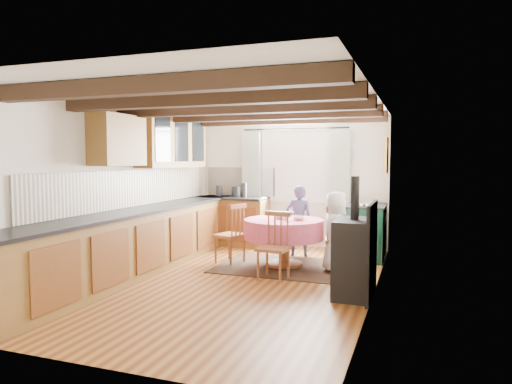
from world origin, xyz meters
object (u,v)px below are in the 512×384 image
at_px(dining_table, 284,243).
at_px(aga_range, 365,231).
at_px(chair_left, 230,233).
at_px(child_right, 336,232).
at_px(cup, 287,217).
at_px(chair_near, 273,246).
at_px(chair_right, 339,238).
at_px(cast_iron_stove, 354,237).
at_px(child_far, 299,221).

distance_m(dining_table, aga_range, 1.52).
xyz_separation_m(dining_table, chair_left, (-0.88, -0.03, 0.11)).
relative_size(child_right, cup, 12.52).
height_order(chair_left, aga_range, chair_left).
bearing_deg(chair_left, aga_range, 136.01).
bearing_deg(chair_near, aga_range, 66.67).
distance_m(dining_table, cup, 0.41).
height_order(dining_table, chair_right, chair_right).
bearing_deg(chair_right, aga_range, -26.96).
height_order(chair_near, chair_right, chair_right).
relative_size(dining_table, cast_iron_stove, 0.84).
bearing_deg(chair_near, cup, 97.61).
distance_m(chair_near, child_far, 1.60).
bearing_deg(dining_table, child_far, 88.01).
bearing_deg(child_right, chair_near, 118.74).
bearing_deg(aga_range, dining_table, -136.32).
bearing_deg(child_far, child_right, 117.55).
distance_m(chair_left, cast_iron_stove, 2.39).
distance_m(aga_range, child_far, 1.11).
distance_m(chair_near, cast_iron_stove, 1.22).
height_order(child_far, child_right, child_far).
relative_size(chair_left, aga_range, 0.96).
relative_size(chair_near, chair_right, 0.97).
distance_m(child_right, cup, 0.76).
bearing_deg(cup, chair_near, -88.16).
bearing_deg(dining_table, child_right, -2.98).
relative_size(cast_iron_stove, child_far, 1.20).
bearing_deg(cast_iron_stove, chair_right, 107.28).
bearing_deg(cast_iron_stove, chair_left, 151.53).
height_order(aga_range, cup, aga_range).
bearing_deg(child_far, chair_left, 28.67).
relative_size(cast_iron_stove, child_right, 1.22).
relative_size(chair_left, cast_iron_stove, 0.66).
distance_m(aga_range, cup, 1.55).
distance_m(child_far, cup, 0.88).
relative_size(dining_table, chair_right, 1.26).
bearing_deg(dining_table, aga_range, 43.68).
bearing_deg(child_right, chair_right, -26.32).
distance_m(chair_left, child_far, 1.24).
distance_m(aga_range, cast_iron_stove, 2.23).
height_order(dining_table, child_right, child_right).
height_order(chair_near, child_right, child_right).
bearing_deg(child_far, cast_iron_stove, 106.61).
distance_m(cast_iron_stove, child_far, 2.30).
height_order(dining_table, chair_left, chair_left).
xyz_separation_m(chair_right, child_far, (-0.79, 0.72, 0.12)).
height_order(cast_iron_stove, child_right, cast_iron_stove).
height_order(chair_left, child_far, child_far).
relative_size(aga_range, child_far, 0.82).
bearing_deg(cup, child_far, 91.93).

